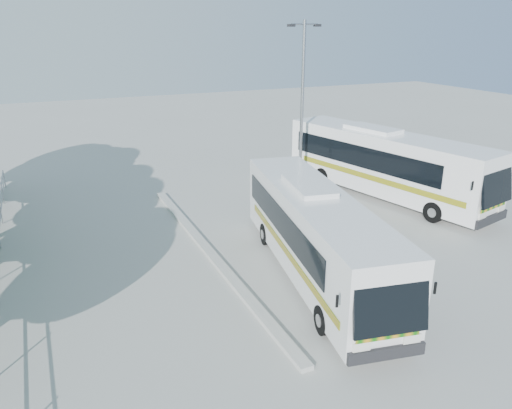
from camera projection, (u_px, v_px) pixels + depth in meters
name	position (u px, v px, depth m)	size (l,w,h in m)	color
ground	(282.00, 263.00, 19.28)	(100.00, 100.00, 0.00)	#A3A39E
kerb_divider	(209.00, 252.00, 20.09)	(0.40, 16.00, 0.15)	#B2B2AD
coach_main	(316.00, 233.00, 17.79)	(4.18, 11.35, 3.09)	silver
coach_adjacent	(386.00, 163.00, 26.22)	(5.15, 12.49, 3.40)	white
lamppost	(302.00, 99.00, 26.70)	(2.17, 0.67, 8.94)	#909398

